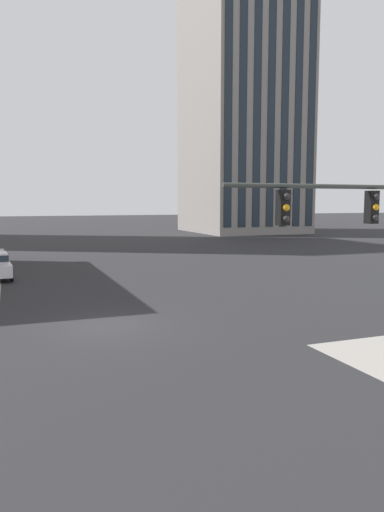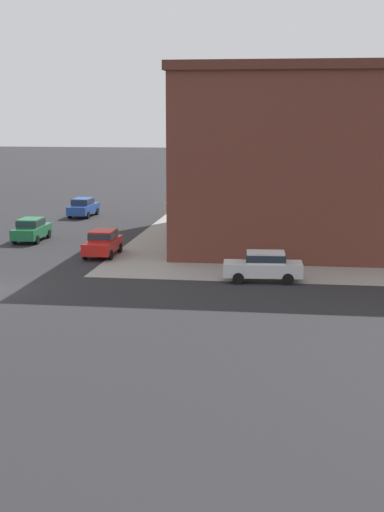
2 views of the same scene
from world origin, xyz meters
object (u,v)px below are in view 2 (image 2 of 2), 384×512
object	(u,v)px
car_main_southbound_near	(31,229)
car_main_southbound_far	(103,242)
car_main_northbound_near	(83,207)
car_cross_eastbound	(264,265)

from	to	relation	value
car_main_southbound_near	car_main_southbound_far	distance (m)	8.29
car_main_northbound_near	car_cross_eastbound	world-z (taller)	same
car_main_northbound_near	car_cross_eastbound	size ratio (longest dim) A/B	0.99
car_main_northbound_near	car_main_southbound_far	distance (m)	19.49
car_main_northbound_near	car_main_southbound_near	bearing A→B (deg)	-0.42
car_main_northbound_near	car_main_southbound_far	size ratio (longest dim) A/B	1.01
car_main_southbound_far	car_main_southbound_near	bearing A→B (deg)	-126.56
car_main_northbound_near	car_main_southbound_near	distance (m)	13.41
car_main_southbound_far	car_cross_eastbound	world-z (taller)	same
car_main_southbound_near	car_main_southbound_far	bearing A→B (deg)	53.44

